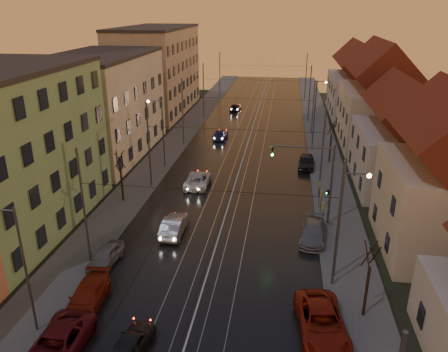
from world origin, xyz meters
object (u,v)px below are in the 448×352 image
at_px(parked_left_1, 57,346).
at_px(parked_left_3, 106,256).
at_px(parked_left_2, 87,297).
at_px(parked_right_0, 322,322).
at_px(traffic_light_mast, 320,174).
at_px(parked_right_1, 313,233).
at_px(street_lamp_3, 316,102).
at_px(parked_right_2, 306,162).
at_px(driving_car_4, 236,107).
at_px(driving_car_2, 198,180).
at_px(street_lamp_1, 345,215).
at_px(street_lamp_2, 160,126).
at_px(driving_car_0, 131,344).
at_px(driving_car_1, 174,225).
at_px(driving_car_3, 221,134).
at_px(street_lamp_0, 18,259).

distance_m(parked_left_1, parked_left_3, 9.16).
bearing_deg(parked_left_2, parked_right_0, -6.78).
bearing_deg(traffic_light_mast, parked_right_1, -97.50).
height_order(street_lamp_3, parked_right_2, street_lamp_3).
height_order(traffic_light_mast, driving_car_4, traffic_light_mast).
relative_size(driving_car_2, parked_left_3, 1.32).
relative_size(driving_car_2, parked_left_2, 1.07).
xyz_separation_m(street_lamp_1, street_lamp_2, (-18.21, 20.00, 0.00)).
distance_m(driving_car_0, parked_left_1, 3.94).
bearing_deg(parked_left_1, parked_right_1, 46.20).
bearing_deg(driving_car_1, driving_car_4, -90.38).
bearing_deg(parked_left_2, parked_left_1, -91.75).
distance_m(driving_car_3, parked_left_1, 42.15).
bearing_deg(street_lamp_3, driving_car_0, -104.78).
distance_m(parked_left_3, parked_right_0, 16.04).
bearing_deg(parked_left_3, parked_right_2, 61.21).
distance_m(driving_car_3, parked_right_0, 39.95).
bearing_deg(traffic_light_mast, parked_right_0, -91.85).
bearing_deg(driving_car_0, street_lamp_2, -70.98).
relative_size(street_lamp_1, traffic_light_mast, 1.11).
relative_size(street_lamp_1, parked_left_3, 2.06).
xyz_separation_m(driving_car_2, parked_left_1, (-2.80, -24.57, 0.05)).
relative_size(driving_car_4, parked_right_1, 0.81).
distance_m(street_lamp_3, driving_car_3, 14.27).
bearing_deg(street_lamp_1, parked_left_2, -161.35).
distance_m(parked_left_3, parked_right_2, 27.17).
relative_size(street_lamp_3, driving_car_1, 1.75).
bearing_deg(parked_left_2, parked_right_1, 30.87).
relative_size(driving_car_0, parked_right_1, 0.83).
height_order(street_lamp_1, parked_left_1, street_lamp_1).
bearing_deg(parked_left_3, driving_car_2, 81.48).
distance_m(traffic_light_mast, driving_car_3, 27.46).
distance_m(driving_car_1, parked_right_1, 11.37).
relative_size(traffic_light_mast, parked_right_0, 1.27).
height_order(street_lamp_2, parked_left_1, street_lamp_2).
distance_m(parked_right_1, parked_right_2, 16.92).
distance_m(driving_car_2, driving_car_3, 17.50).
bearing_deg(parked_right_1, parked_right_0, -83.14).
bearing_deg(parked_left_2, driving_car_1, 67.82).
distance_m(street_lamp_0, driving_car_0, 7.68).
bearing_deg(street_lamp_3, street_lamp_2, -138.69).
relative_size(driving_car_0, parked_left_2, 0.82).
relative_size(street_lamp_0, traffic_light_mast, 1.11).
bearing_deg(parked_left_1, street_lamp_1, 31.90).
relative_size(street_lamp_0, driving_car_1, 1.75).
xyz_separation_m(driving_car_1, driving_car_3, (-0.26, 27.84, -0.11)).
bearing_deg(parked_right_0, driving_car_3, 100.19).
relative_size(traffic_light_mast, parked_left_2, 1.51).
bearing_deg(traffic_light_mast, street_lamp_0, -136.90).
bearing_deg(parked_right_0, street_lamp_3, 81.22).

